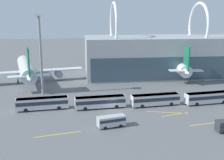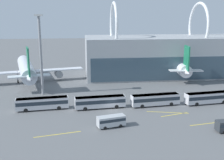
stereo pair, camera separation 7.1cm
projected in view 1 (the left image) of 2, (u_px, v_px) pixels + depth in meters
name	position (u px, v px, depth m)	size (l,w,h in m)	color
ground_plane	(113.00, 111.00, 69.25)	(440.00, 440.00, 0.00)	slate
airliner_at_gate_near	(26.00, 69.00, 97.37)	(38.91, 38.61, 13.76)	silver
airliner_at_gate_far	(176.00, 65.00, 107.18)	(36.84, 35.26, 13.06)	white
shuttle_bus_0	(42.00, 103.00, 69.54)	(12.95, 3.91, 3.05)	silver
shuttle_bus_1	(100.00, 101.00, 70.59)	(12.94, 3.77, 3.05)	silver
shuttle_bus_2	(155.00, 99.00, 72.56)	(12.95, 3.92, 3.05)	silver
shuttle_bus_3	(208.00, 97.00, 74.24)	(12.97, 4.11, 3.05)	silver
service_van_foreground	(111.00, 120.00, 58.92)	(6.26, 3.45, 2.40)	#B2B7BC
floodlight_mast	(40.00, 50.00, 80.44)	(2.12, 2.12, 23.22)	gray
lane_stripe_1	(207.00, 124.00, 60.99)	(8.48, 0.25, 0.01)	yellow
lane_stripe_2	(58.00, 134.00, 55.49)	(9.30, 0.25, 0.01)	yellow
lane_stripe_3	(167.00, 112.00, 67.98)	(10.04, 0.25, 0.01)	yellow
lane_stripe_4	(174.00, 115.00, 66.49)	(7.41, 0.25, 0.01)	yellow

